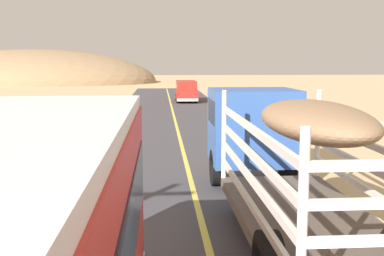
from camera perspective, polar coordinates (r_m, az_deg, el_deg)
The scene contains 4 objects.
livestock_truck at distance 11.68m, azimuth 9.75°, elevation -1.38°, with size 2.53×9.70×3.02m.
car_far at distance 42.15m, azimuth -0.73°, elevation 4.76°, with size 1.90×4.62×1.93m.
boulder_mid_field at distance 28.72m, azimuth -18.74°, elevation 0.84°, with size 0.89×0.82×0.40m, color #84705B.
distant_hill at distance 84.10m, azimuth -19.08°, elevation 5.36°, with size 42.30×27.41×11.50m, color #957553.
Camera 1 is at (-0.94, -3.01, 3.74)m, focal length 42.66 mm.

